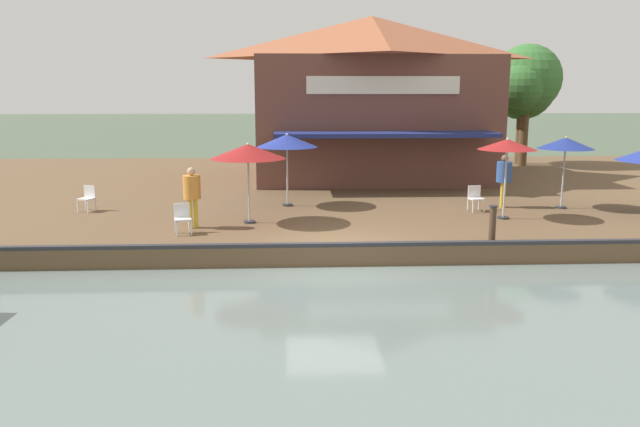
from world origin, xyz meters
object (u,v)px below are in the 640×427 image
at_px(mooring_post, 493,224).
at_px(patio_umbrella_far_corner, 566,143).
at_px(cafe_chair_back_row_seat, 88,197).
at_px(cafe_chair_facing_river, 476,197).
at_px(patio_umbrella_back_row, 287,141).
at_px(cafe_chair_mid_patio, 183,217).
at_px(waterfront_restaurant, 371,97).
at_px(tree_downstream_bank, 521,89).
at_px(person_at_quay_edge, 192,190).
at_px(patio_umbrella_mid_patio_right, 507,145).
at_px(tree_upstream_bank, 526,81).
at_px(person_mid_patio, 504,174).
at_px(patio_umbrella_by_entrance, 248,151).

bearing_deg(mooring_post, patio_umbrella_far_corner, 140.17).
bearing_deg(cafe_chair_back_row_seat, cafe_chair_facing_river, 87.29).
xyz_separation_m(patio_umbrella_back_row, cafe_chair_mid_patio, (4.18, -2.94, -1.80)).
distance_m(waterfront_restaurant, cafe_chair_back_row_seat, 13.65).
height_order(waterfront_restaurant, cafe_chair_back_row_seat, waterfront_restaurant).
distance_m(cafe_chair_facing_river, tree_downstream_bank, 15.05).
height_order(patio_umbrella_back_row, cafe_chair_back_row_seat, patio_umbrella_back_row).
bearing_deg(person_at_quay_edge, patio_umbrella_mid_patio_right, 95.24).
height_order(waterfront_restaurant, person_at_quay_edge, waterfront_restaurant).
bearing_deg(patio_umbrella_back_row, waterfront_restaurant, 152.69).
relative_size(waterfront_restaurant, cafe_chair_back_row_seat, 12.62).
bearing_deg(cafe_chair_mid_patio, mooring_post, 80.18).
bearing_deg(patio_umbrella_back_row, patio_umbrella_far_corner, 84.57).
height_order(patio_umbrella_far_corner, tree_downstream_bank, tree_downstream_bank).
relative_size(patio_umbrella_back_row, cafe_chair_facing_river, 2.99).
height_order(cafe_chair_mid_patio, tree_upstream_bank, tree_upstream_bank).
height_order(patio_umbrella_far_corner, patio_umbrella_back_row, patio_umbrella_back_row).
relative_size(person_mid_patio, mooring_post, 1.82).
distance_m(patio_umbrella_far_corner, cafe_chair_back_row_seat, 16.20).
bearing_deg(cafe_chair_facing_river, mooring_post, -10.93).
relative_size(patio_umbrella_back_row, tree_downstream_bank, 0.43).
height_order(waterfront_restaurant, patio_umbrella_by_entrance, waterfront_restaurant).
xyz_separation_m(person_at_quay_edge, tree_upstream_bank, (-14.52, 15.18, 3.32)).
height_order(patio_umbrella_mid_patio_right, patio_umbrella_far_corner, patio_umbrella_mid_patio_right).
relative_size(cafe_chair_back_row_seat, person_mid_patio, 0.47).
distance_m(cafe_chair_mid_patio, person_at_quay_edge, 1.01).
height_order(patio_umbrella_by_entrance, mooring_post, patio_umbrella_by_entrance).
height_order(cafe_chair_facing_river, person_at_quay_edge, person_at_quay_edge).
bearing_deg(person_at_quay_edge, cafe_chair_mid_patio, -13.37).
relative_size(cafe_chair_facing_river, tree_downstream_bank, 0.14).
bearing_deg(patio_umbrella_by_entrance, cafe_chair_mid_patio, -52.51).
relative_size(cafe_chair_facing_river, person_mid_patio, 0.47).
xyz_separation_m(patio_umbrella_far_corner, patio_umbrella_back_row, (-0.90, -9.42, 0.05)).
bearing_deg(person_mid_patio, tree_upstream_bank, 157.03).
distance_m(patio_umbrella_back_row, cafe_chair_back_row_seat, 6.96).
relative_size(patio_umbrella_far_corner, cafe_chair_facing_river, 2.90).
bearing_deg(cafe_chair_back_row_seat, patio_umbrella_far_corner, 89.13).
bearing_deg(cafe_chair_mid_patio, person_mid_patio, 108.80).
relative_size(patio_umbrella_mid_patio_right, person_at_quay_edge, 1.42).
xyz_separation_m(waterfront_restaurant, cafe_chair_facing_river, (8.69, 2.47, -3.22)).
bearing_deg(patio_umbrella_far_corner, cafe_chair_back_row_seat, -90.87).
bearing_deg(cafe_chair_back_row_seat, mooring_post, 67.69).
bearing_deg(tree_downstream_bank, cafe_chair_back_row_seat, -56.75).
height_order(patio_umbrella_back_row, cafe_chair_facing_river, patio_umbrella_back_row).
bearing_deg(waterfront_restaurant, patio_umbrella_by_entrance, -25.99).
xyz_separation_m(waterfront_restaurant, tree_downstream_bank, (-4.53, 8.70, 0.38)).
distance_m(patio_umbrella_by_entrance, tree_downstream_bank, 20.22).
bearing_deg(person_mid_patio, patio_umbrella_far_corner, 82.70).
distance_m(cafe_chair_back_row_seat, tree_downstream_bank, 23.27).
bearing_deg(patio_umbrella_far_corner, person_mid_patio, -97.30).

